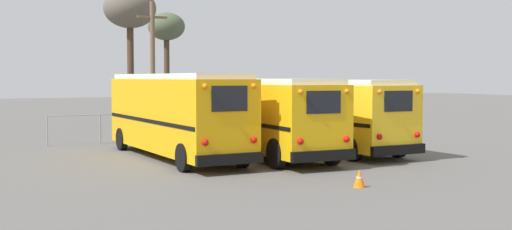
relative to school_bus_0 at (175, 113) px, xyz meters
The scene contains 9 objects.
ground_plane 3.90m from the school_bus_0, 13.80° to the right, with size 160.00×160.00×0.00m, color #5B5956.
school_bus_0 is the anchor object (origin of this frame).
school_bus_1 3.54m from the school_bus_0, 18.10° to the right, with size 2.60×9.54×3.14m.
school_bus_2 6.73m from the school_bus_0, ahead, with size 2.96×10.29×3.09m.
utility_pole 13.26m from the school_bus_0, 77.51° to the left, with size 1.80×0.29×7.66m.
bare_tree_0 18.40m from the school_bus_0, 81.27° to the left, with size 3.41×3.41×8.96m.
bare_tree_1 23.52m from the school_bus_0, 73.30° to the left, with size 2.76×2.76×8.02m.
fence_line 7.60m from the school_bus_0, 63.58° to the left, with size 14.78×0.06×1.42m.
traffic_cone 9.33m from the school_bus_0, 73.06° to the right, with size 0.36×0.36×0.52m.
Camera 1 is at (-11.32, -23.37, 3.19)m, focal length 45.00 mm.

